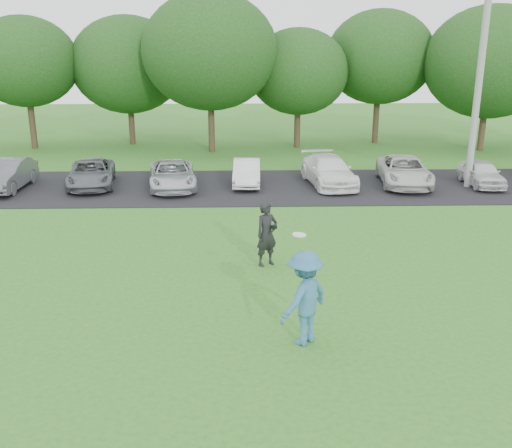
{
  "coord_description": "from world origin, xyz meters",
  "views": [
    {
      "loc": [
        -0.41,
        -10.8,
        5.78
      ],
      "look_at": [
        0.0,
        3.5,
        1.3
      ],
      "focal_mm": 40.0,
      "sensor_mm": 36.0,
      "label": 1
    }
  ],
  "objects": [
    {
      "name": "ground",
      "position": [
        0.0,
        0.0,
        0.0
      ],
      "size": [
        100.0,
        100.0,
        0.0
      ],
      "primitive_type": "plane",
      "color": "#2D6B1E",
      "rests_on": "ground"
    },
    {
      "name": "parking_lot",
      "position": [
        0.0,
        13.0,
        0.01
      ],
      "size": [
        32.0,
        6.5,
        0.03
      ],
      "primitive_type": "cube",
      "color": "black",
      "rests_on": "ground"
    },
    {
      "name": "utility_pole",
      "position": [
        9.32,
        12.68,
        5.48
      ],
      "size": [
        0.28,
        0.28,
        10.97
      ],
      "primitive_type": "cylinder",
      "color": "gray",
      "rests_on": "ground"
    },
    {
      "name": "frisbee_player",
      "position": [
        0.85,
        -0.45,
        0.98
      ],
      "size": [
        1.42,
        1.41,
        2.33
      ],
      "color": "teal",
      "rests_on": "ground"
    },
    {
      "name": "camera_bystander",
      "position": [
        0.3,
        3.87,
        0.89
      ],
      "size": [
        0.78,
        0.7,
        1.79
      ],
      "color": "black",
      "rests_on": "ground"
    },
    {
      "name": "parked_cars",
      "position": [
        -0.28,
        13.04,
        0.61
      ],
      "size": [
        28.67,
        4.7,
        1.26
      ],
      "color": "#595C60",
      "rests_on": "parking_lot"
    },
    {
      "name": "tree_row",
      "position": [
        1.51,
        22.76,
        4.91
      ],
      "size": [
        42.39,
        9.85,
        8.64
      ],
      "color": "#38281C",
      "rests_on": "ground"
    }
  ]
}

